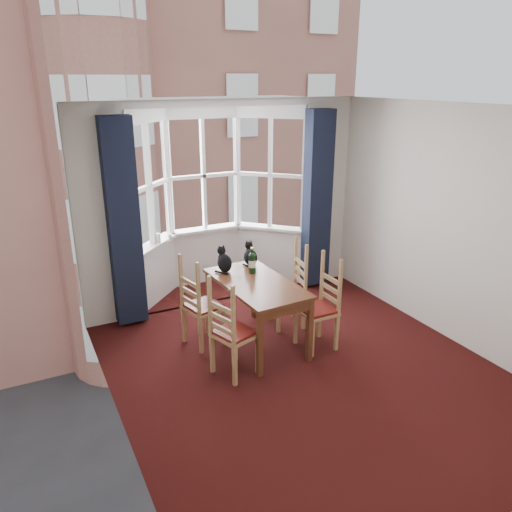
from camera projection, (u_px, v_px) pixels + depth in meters
floor at (308, 374)px, 5.45m from camera, size 4.50×4.50×0.00m
ceiling at (319, 107)px, 4.51m from camera, size 4.50×4.50×0.00m
wall_left at (109, 289)px, 4.13m from camera, size 0.00×4.50×4.50m
wall_right at (457, 228)px, 5.83m from camera, size 0.00×4.50×4.50m
wall_near at (510, 360)px, 3.09m from camera, size 4.00×0.00×4.00m
wall_back_pier_left at (101, 219)px, 6.17m from camera, size 0.70×0.12×2.80m
wall_back_pier_right at (324, 193)px, 7.57m from camera, size 0.70×0.12×2.80m
bay_window at (210, 197)px, 7.30m from camera, size 2.76×0.94×2.80m
curtain_left at (124, 224)px, 6.14m from camera, size 0.38×0.22×2.60m
curtain_right at (317, 200)px, 7.34m from camera, size 0.38×0.22×2.60m
dining_table at (256, 290)px, 5.86m from camera, size 0.81×1.43×0.80m
chair_left_near at (228, 337)px, 5.26m from camera, size 0.51×0.53×0.92m
chair_left_far at (197, 310)px, 5.88m from camera, size 0.49×0.50×0.92m
chair_right_near at (323, 309)px, 5.89m from camera, size 0.40×0.42×0.92m
chair_right_far at (293, 290)px, 6.42m from camera, size 0.47×0.48×0.92m
cat_left at (224, 262)px, 6.11m from camera, size 0.19×0.25×0.33m
cat_right at (250, 256)px, 6.33m from camera, size 0.20×0.25×0.31m
wine_bottle at (252, 262)px, 6.05m from camera, size 0.08×0.08×0.33m
candle_tall at (158, 238)px, 6.96m from camera, size 0.06×0.06×0.14m
candle_short at (170, 237)px, 7.07m from camera, size 0.06×0.06×0.10m
street at (55, 216)px, 34.59m from camera, size 80.00×80.00×0.00m
tenement_building at (85, 124)px, 16.70m from camera, size 18.40×7.80×15.20m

